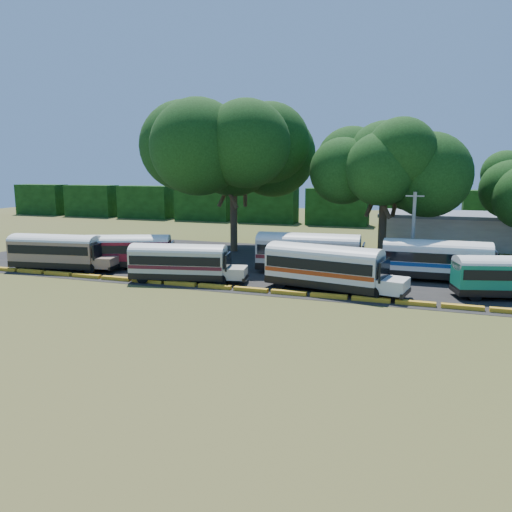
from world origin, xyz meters
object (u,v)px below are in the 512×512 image
(bus_cream_west, at_px, (181,261))
(tree_west, at_px, (233,151))
(bus_beige, at_px, (58,250))
(bus_white_red, at_px, (326,265))
(bus_red, at_px, (130,249))

(bus_cream_west, distance_m, tree_west, 18.50)
(bus_beige, bearing_deg, bus_white_red, -7.32)
(bus_red, xyz_separation_m, tree_west, (5.56, 12.46, 9.30))
(bus_beige, distance_m, tree_west, 21.15)
(bus_white_red, relative_size, tree_west, 0.69)
(bus_cream_west, height_order, tree_west, tree_west)
(bus_cream_west, bearing_deg, bus_red, 142.97)
(bus_red, distance_m, tree_west, 16.51)
(bus_red, bearing_deg, bus_white_red, -28.92)
(bus_beige, relative_size, bus_white_red, 0.93)
(bus_red, xyz_separation_m, bus_cream_west, (7.09, -3.43, -0.04))
(bus_red, distance_m, bus_cream_west, 7.88)
(bus_cream_west, height_order, bus_white_red, bus_white_red)
(bus_beige, relative_size, bus_cream_west, 1.05)
(bus_red, relative_size, bus_white_red, 0.89)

